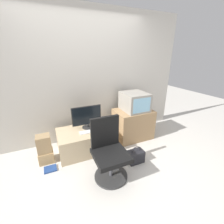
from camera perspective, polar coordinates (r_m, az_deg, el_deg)
The scene contains 13 objects.
ground_plane at distance 2.53m, azimuth -0.54°, elevation -22.78°, with size 12.00×12.00×0.00m, color beige.
wall_back at distance 3.12m, azimuth -10.58°, elevation 12.42°, with size 4.40×0.05×2.60m.
desk at distance 2.97m, azimuth -10.24°, elevation -10.54°, with size 0.99×0.66×0.42m.
side_stand at distance 3.34m, azimuth 7.95°, elevation -4.49°, with size 0.78×0.57×0.64m.
main_monitor at distance 2.88m, azimuth -9.55°, elevation -1.90°, with size 0.56×0.20×0.44m.
keyboard at distance 2.80m, azimuth -8.83°, elevation -7.38°, with size 0.34×0.12×0.01m.
mouse at distance 2.88m, azimuth -4.79°, elevation -6.19°, with size 0.06×0.04×0.03m.
crt_tv at distance 3.18m, azimuth 8.56°, elevation 3.93°, with size 0.48×0.55×0.38m.
office_chair at distance 2.30m, azimuth -1.11°, elevation -15.34°, with size 0.50×0.50×0.91m.
cardboard_box_lower at distance 2.94m, azimuth -23.78°, elevation -15.15°, with size 0.24×0.23×0.20m.
cardboard_box_upper at distance 2.81m, azimuth -24.54°, elevation -10.96°, with size 0.22×0.20×0.30m.
handbag at distance 2.72m, azimuth 9.04°, elevation -16.32°, with size 0.27×0.17×0.31m.
book at distance 2.79m, azimuth -22.40°, elevation -19.40°, with size 0.19×0.16×0.02m.
Camera 1 is at (-0.72, -1.67, 1.76)m, focal length 24.00 mm.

